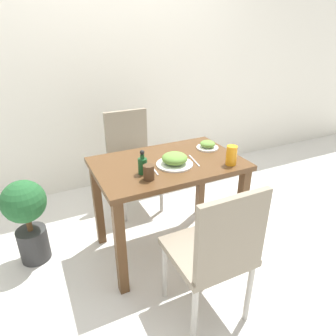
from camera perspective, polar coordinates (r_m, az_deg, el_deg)
ground_plane at (r=2.47m, az=0.00°, el=-14.42°), size 16.00×16.00×0.00m
wall_back at (r=3.11m, az=-11.06°, el=19.78°), size 8.00×0.05×2.60m
dining_table at (r=2.13m, az=0.00°, el=-1.82°), size 1.02×0.66×0.73m
chair_near at (r=1.67m, az=9.13°, el=-15.14°), size 0.42×0.42×0.90m
chair_far at (r=2.78m, az=-6.96°, el=2.48°), size 0.42×0.42×0.90m
food_plate at (r=2.01m, az=1.27°, el=1.58°), size 0.25×0.25×0.09m
side_plate at (r=2.32m, az=7.54°, el=4.33°), size 0.17×0.17×0.06m
drink_cup at (r=1.82m, az=-3.69°, el=-0.84°), size 0.07×0.07×0.09m
juice_glass at (r=2.06m, az=11.99°, el=2.38°), size 0.07×0.07×0.13m
sauce_bottle at (r=1.89m, az=-4.87°, el=0.61°), size 0.06×0.06×0.16m
fork_utensil at (r=1.97m, az=-2.75°, el=-0.18°), size 0.03×0.19×0.00m
spoon_utensil at (r=2.10m, az=5.02°, el=1.42°), size 0.04×0.20×0.00m
potted_plant_left at (r=2.34m, az=-25.30°, el=-8.07°), size 0.30×0.30×0.65m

